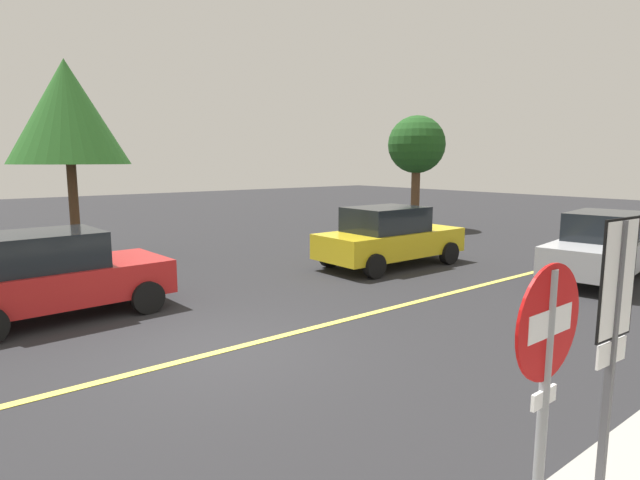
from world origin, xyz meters
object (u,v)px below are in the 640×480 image
Objects in this scene: tree_left_verge at (67,113)px; tree_centre_verge at (417,146)px; car_yellow_approaching at (389,237)px; car_red_crossing at (55,274)px; speed_limit_sign at (615,311)px; stop_sign at (545,377)px; car_silver_near_curb at (602,247)px.

tree_left_verge is 13.81m from tree_centre_verge.
car_yellow_approaching is 8.52m from car_red_crossing.
tree_left_verge reaches higher than speed_limit_sign.
stop_sign reaches higher than car_yellow_approaching.
tree_centre_verge is at bearing 16.22° from car_red_crossing.
car_silver_near_curb is (11.43, -5.10, 0.02)m from car_red_crossing.
stop_sign is at bearing -136.58° from tree_centre_verge.
car_yellow_approaching is (7.45, 8.51, -0.75)m from stop_sign.
tree_centre_verge is at bearing 36.31° from car_yellow_approaching.
car_red_crossing is at bearing 104.70° from speed_limit_sign.
speed_limit_sign is at bearing -126.21° from car_yellow_approaching.
speed_limit_sign is 9.33m from car_red_crossing.
stop_sign is at bearing -83.45° from car_red_crossing.
speed_limit_sign reaches higher than car_red_crossing.
stop_sign is 11.34m from car_yellow_approaching.
speed_limit_sign reaches higher than car_yellow_approaching.
tree_centre_verge is (15.39, 4.48, 2.79)m from car_red_crossing.
stop_sign is 0.58× the size of car_red_crossing.
car_red_crossing is at bearing -107.35° from tree_left_verge.
car_yellow_approaching is 5.39m from car_silver_near_curb.
tree_left_verge is at bearing 87.69° from stop_sign.
tree_centre_verge is at bearing -2.95° from tree_left_verge.
car_silver_near_curb reaches higher than car_yellow_approaching.
car_red_crossing is at bearing 96.55° from stop_sign.
tree_centre_verge reaches higher than car_red_crossing.
car_red_crossing is at bearing 176.06° from car_yellow_approaching.
tree_left_verge reaches higher than tree_centre_verge.
tree_left_verge is at bearing 133.65° from car_silver_near_curb.
car_red_crossing is 0.90× the size of car_silver_near_curb.
speed_limit_sign reaches higher than car_silver_near_curb.
stop_sign is 11.16m from car_silver_near_curb.
tree_left_verge is (-0.73, 14.16, 2.53)m from speed_limit_sign.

